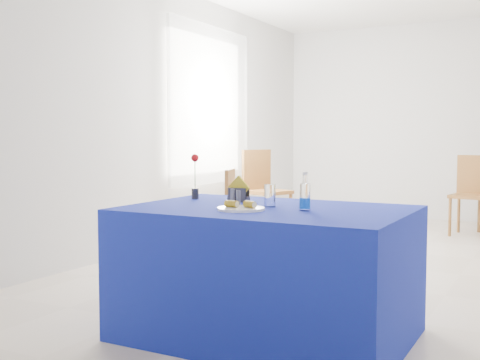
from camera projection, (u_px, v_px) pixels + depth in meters
The scene contains 16 objects.
floor at pixel (395, 268), 5.38m from camera, with size 7.00×7.00×0.00m, color beige.
room_shell at pixel (399, 71), 5.26m from camera, with size 7.00×7.00×7.00m.
window_pane at pixel (206, 105), 7.14m from camera, with size 0.04×1.50×1.60m, color white.
curtain at pixel (211, 105), 7.11m from camera, with size 0.04×1.75×1.85m, color white.
plate at pixel (241, 209), 3.36m from camera, with size 0.27×0.27×0.01m, color white.
drinking_glass at pixel (270, 196), 3.53m from camera, with size 0.07×0.07×0.13m, color white.
salt_shaker at pixel (233, 195), 3.77m from camera, with size 0.03×0.03×0.09m, color slate.
pepper_shaker at pixel (238, 198), 3.63m from camera, with size 0.03×0.03×0.09m, color slate.
blue_table at pixel (267, 272), 3.52m from camera, with size 1.60×1.10×0.76m.
water_bottle at pixel (305, 198), 3.34m from camera, with size 0.06×0.06×0.21m.
napkin_holder at pixel (239, 194), 3.79m from camera, with size 0.15×0.06×0.17m.
rose_vase at pixel (195, 177), 3.97m from camera, with size 0.05×0.05×0.30m.
chair_bg_left at pixel (473, 189), 7.19m from camera, with size 0.48×0.48×0.96m.
chair_win_a at pixel (239, 204), 6.10m from camera, with size 0.48×0.48×0.85m.
chair_win_b at pixel (263, 185), 7.40m from camera, with size 0.58×0.58×1.02m.
banana_pieces at pixel (241, 204), 3.36m from camera, with size 0.19×0.08×0.04m.
Camera 1 is at (1.29, -5.34, 1.16)m, focal length 45.00 mm.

